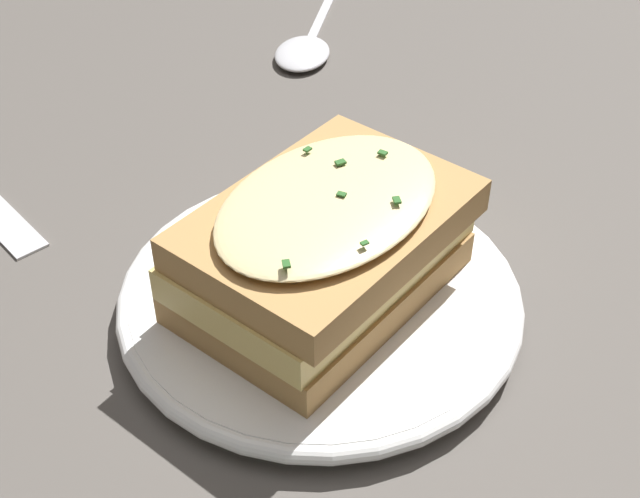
{
  "coord_description": "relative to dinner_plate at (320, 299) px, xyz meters",
  "views": [
    {
      "loc": [
        0.15,
        0.32,
        0.36
      ],
      "look_at": [
        -0.01,
        -0.02,
        0.05
      ],
      "focal_mm": 50.0,
      "sensor_mm": 36.0,
      "label": 1
    }
  ],
  "objects": [
    {
      "name": "ground_plane",
      "position": [
        0.01,
        0.02,
        -0.01
      ],
      "size": [
        2.4,
        2.4,
        0.0
      ],
      "primitive_type": "plane",
      "color": "#514C47"
    },
    {
      "name": "dinner_plate",
      "position": [
        0.0,
        0.0,
        0.0
      ],
      "size": [
        0.23,
        0.23,
        0.02
      ],
      "color": "white",
      "rests_on": "ground_plane"
    },
    {
      "name": "sandwich",
      "position": [
        -0.0,
        0.0,
        0.04
      ],
      "size": [
        0.19,
        0.16,
        0.07
      ],
      "rotation": [
        0.0,
        0.0,
        0.45
      ],
      "color": "#B2844C",
      "rests_on": "dinner_plate"
    },
    {
      "name": "spoon",
      "position": [
        -0.12,
        -0.29,
        -0.01
      ],
      "size": [
        0.13,
        0.16,
        0.01
      ],
      "rotation": [
        0.0,
        0.0,
        5.63
      ],
      "color": "silver",
      "rests_on": "ground_plane"
    }
  ]
}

